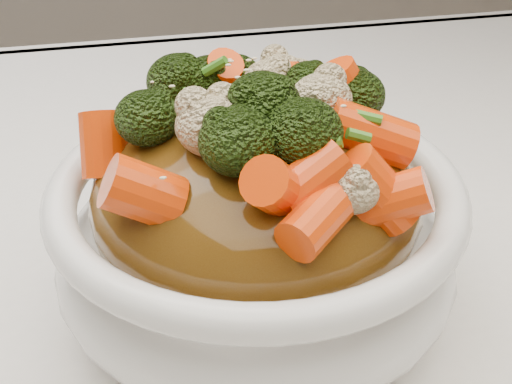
{
  "coord_description": "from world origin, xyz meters",
  "views": [
    {
      "loc": [
        -0.01,
        -0.36,
        1.03
      ],
      "look_at": [
        0.06,
        -0.05,
        0.83
      ],
      "focal_mm": 50.0,
      "sensor_mm": 36.0,
      "label": 1
    }
  ],
  "objects": [
    {
      "name": "scallions",
      "position": [
        0.06,
        -0.05,
        0.89
      ],
      "size": [
        0.17,
        0.17,
        0.02
      ],
      "primitive_type": null,
      "rotation": [
        0.0,
        0.0,
        0.34
      ],
      "color": "#36711A",
      "rests_on": "sauce_base"
    },
    {
      "name": "carrots",
      "position": [
        0.06,
        -0.05,
        0.89
      ],
      "size": [
        0.23,
        0.23,
        0.05
      ],
      "primitive_type": null,
      "rotation": [
        0.0,
        0.0,
        0.34
      ],
      "color": "#F74508",
      "rests_on": "sauce_base"
    },
    {
      "name": "cauliflower",
      "position": [
        0.06,
        -0.05,
        0.89
      ],
      "size": [
        0.23,
        0.23,
        0.04
      ],
      "primitive_type": null,
      "rotation": [
        0.0,
        0.0,
        0.34
      ],
      "color": "beige",
      "rests_on": "sauce_base"
    },
    {
      "name": "broccoli",
      "position": [
        0.06,
        -0.05,
        0.89
      ],
      "size": [
        0.23,
        0.23,
        0.05
      ],
      "primitive_type": null,
      "rotation": [
        0.0,
        0.0,
        0.34
      ],
      "color": "black",
      "rests_on": "sauce_base"
    },
    {
      "name": "sesame_seeds",
      "position": [
        0.06,
        -0.05,
        0.89
      ],
      "size": [
        0.2,
        0.2,
        0.01
      ],
      "primitive_type": null,
      "rotation": [
        0.0,
        0.0,
        0.34
      ],
      "color": "beige",
      "rests_on": "sauce_base"
    },
    {
      "name": "sauce_base",
      "position": [
        0.06,
        -0.05,
        0.82
      ],
      "size": [
        0.23,
        0.23,
        0.1
      ],
      "primitive_type": "ellipsoid",
      "rotation": [
        0.0,
        0.0,
        0.34
      ],
      "color": "#52330E",
      "rests_on": "bowl"
    },
    {
      "name": "tablecloth",
      "position": [
        0.0,
        0.0,
        0.73
      ],
      "size": [
        1.2,
        0.8,
        0.04
      ],
      "primitive_type": "cube",
      "color": "white",
      "rests_on": "dining_table"
    },
    {
      "name": "bowl",
      "position": [
        0.06,
        -0.05,
        0.79
      ],
      "size": [
        0.28,
        0.28,
        0.09
      ],
      "primitive_type": null,
      "rotation": [
        0.0,
        0.0,
        0.34
      ],
      "color": "white",
      "rests_on": "tablecloth"
    }
  ]
}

